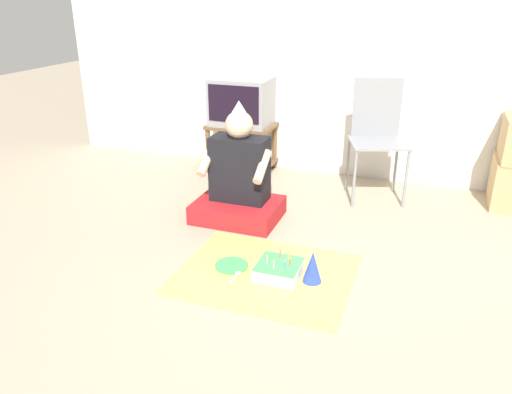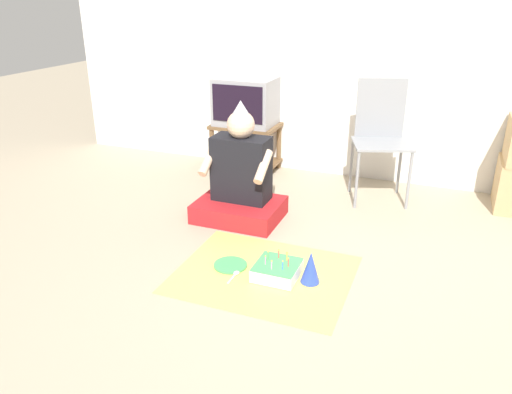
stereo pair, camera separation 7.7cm
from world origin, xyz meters
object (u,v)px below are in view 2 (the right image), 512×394
Objects in this scene: person_seated at (240,182)px; paper_plate at (230,265)px; folding_chair at (381,131)px; party_hat_blue at (311,267)px; tv at (246,102)px; birthday_cake at (277,270)px.

person_seated is 0.79m from paper_plate.
folding_chair reaches higher than paper_plate.
party_hat_blue is (-0.14, -1.51, -0.46)m from folding_chair.
tv is 2.56× the size of paper_plate.
birthday_cake is at bearing -1.43° from paper_plate.
party_hat_blue is (1.12, -1.72, -0.56)m from tv.
party_hat_blue is at bearing 3.29° from birthday_cake.
folding_chair is at bearing 66.49° from paper_plate.
party_hat_blue is (0.20, 0.01, 0.06)m from birthday_cake.
birthday_cake is 1.24× the size of paper_plate.
party_hat_blue is (0.75, -0.70, -0.18)m from person_seated.
folding_chair is 1.74m from paper_plate.
folding_chair reaches higher than tv.
birthday_cake is (-0.34, -1.52, -0.51)m from folding_chair.
paper_plate is at bearing -71.93° from person_seated.
person_seated is (0.37, -1.01, -0.38)m from tv.
person_seated is at bearing 108.07° from paper_plate.
tv is 1.28m from folding_chair.
tv is 0.60× the size of person_seated.
person_seated is (-0.89, -0.80, -0.28)m from folding_chair.
paper_plate is at bearing 178.57° from birthday_cake.
tv is at bearing 170.62° from folding_chair.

